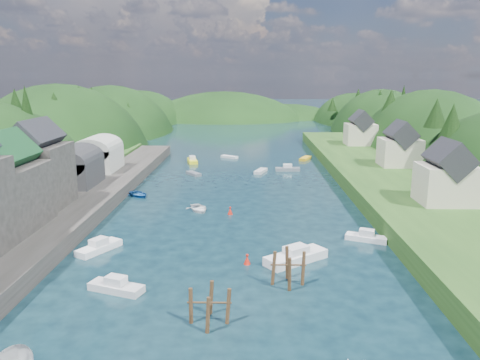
{
  "coord_description": "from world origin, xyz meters",
  "views": [
    {
      "loc": [
        1.36,
        -37.64,
        18.68
      ],
      "look_at": [
        0.0,
        28.0,
        4.0
      ],
      "focal_mm": 35.0,
      "sensor_mm": 36.0,
      "label": 1
    }
  ],
  "objects_px": {
    "piling_cluster_far": "(288,271)",
    "channel_buoy_far": "(230,211)",
    "piling_cluster_near": "(209,309)",
    "channel_buoy_near": "(247,260)"
  },
  "relations": [
    {
      "from": "piling_cluster_near",
      "to": "piling_cluster_far",
      "type": "relative_size",
      "value": 0.91
    },
    {
      "from": "piling_cluster_near",
      "to": "piling_cluster_far",
      "type": "xyz_separation_m",
      "value": [
        6.61,
        6.95,
        0.17
      ]
    },
    {
      "from": "piling_cluster_far",
      "to": "channel_buoy_far",
      "type": "height_order",
      "value": "piling_cluster_far"
    },
    {
      "from": "channel_buoy_near",
      "to": "channel_buoy_far",
      "type": "bearing_deg",
      "value": 98.0
    },
    {
      "from": "piling_cluster_far",
      "to": "channel_buoy_near",
      "type": "distance_m",
      "value": 6.04
    },
    {
      "from": "piling_cluster_near",
      "to": "piling_cluster_far",
      "type": "distance_m",
      "value": 9.59
    },
    {
      "from": "piling_cluster_near",
      "to": "channel_buoy_near",
      "type": "distance_m",
      "value": 11.95
    },
    {
      "from": "piling_cluster_far",
      "to": "channel_buoy_near",
      "type": "xyz_separation_m",
      "value": [
        -3.78,
        4.64,
        -0.83
      ]
    },
    {
      "from": "piling_cluster_near",
      "to": "piling_cluster_far",
      "type": "bearing_deg",
      "value": 46.44
    },
    {
      "from": "piling_cluster_far",
      "to": "channel_buoy_far",
      "type": "xyz_separation_m",
      "value": [
        -6.21,
        21.99,
        -0.83
      ]
    }
  ]
}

